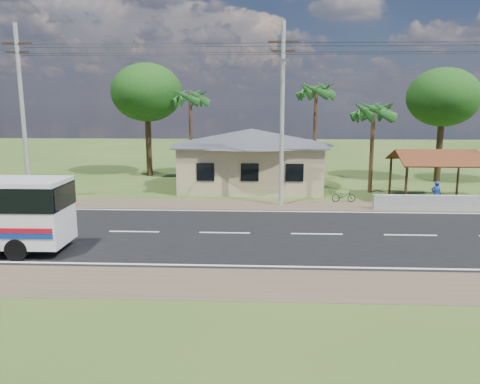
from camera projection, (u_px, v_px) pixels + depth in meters
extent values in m
plane|color=#2D4A1A|center=(225.00, 233.00, 22.95)|extent=(120.00, 120.00, 0.00)
cube|color=black|center=(225.00, 233.00, 22.95)|extent=(120.00, 10.00, 0.02)
cube|color=brown|center=(233.00, 205.00, 29.33)|extent=(120.00, 3.00, 0.01)
cube|color=brown|center=(210.00, 283.00, 16.58)|extent=(120.00, 3.00, 0.01)
cube|color=silver|center=(231.00, 211.00, 27.56)|extent=(120.00, 0.15, 0.01)
cube|color=silver|center=(215.00, 265.00, 18.34)|extent=(120.00, 0.15, 0.01)
cube|color=silver|center=(225.00, 233.00, 22.95)|extent=(120.00, 0.15, 0.01)
cube|color=tan|center=(251.00, 166.00, 35.36)|extent=(10.00, 8.00, 3.20)
cube|color=#4C4F54|center=(251.00, 144.00, 35.05)|extent=(10.60, 8.60, 0.10)
pyramid|color=#4C4F54|center=(251.00, 129.00, 34.83)|extent=(12.40, 10.00, 1.20)
cube|color=black|center=(205.00, 172.00, 31.53)|extent=(1.20, 0.08, 1.20)
cube|color=black|center=(250.00, 172.00, 31.40)|extent=(1.20, 0.08, 1.20)
cube|color=black|center=(295.00, 173.00, 31.26)|extent=(1.20, 0.08, 1.20)
cylinder|color=#352513|center=(406.00, 185.00, 28.79)|extent=(0.16, 0.16, 2.60)
cylinder|color=#352513|center=(390.00, 176.00, 32.32)|extent=(0.16, 0.16, 2.60)
cylinder|color=#352513|center=(458.00, 177.00, 32.11)|extent=(0.16, 0.16, 2.60)
cube|color=brown|center=(442.00, 158.00, 29.07)|extent=(5.20, 2.28, 0.90)
cube|color=brown|center=(429.00, 154.00, 31.23)|extent=(5.20, 2.28, 0.90)
cube|color=#352513|center=(436.00, 151.00, 30.09)|extent=(5.20, 0.12, 0.12)
cube|color=#9E9E99|center=(433.00, 203.00, 27.81)|extent=(7.00, 0.30, 0.90)
cylinder|color=#9E9E99|center=(23.00, 116.00, 28.89)|extent=(0.26, 0.26, 11.00)
cube|color=#352513|center=(17.00, 43.00, 28.08)|extent=(1.80, 0.12, 0.12)
cube|color=#352513|center=(17.00, 52.00, 28.17)|extent=(1.40, 0.10, 0.10)
cylinder|color=#9E9E99|center=(282.00, 116.00, 28.16)|extent=(0.26, 0.26, 11.00)
cube|color=#352513|center=(283.00, 42.00, 27.34)|extent=(1.80, 0.12, 0.12)
cube|color=#352513|center=(283.00, 51.00, 27.44)|extent=(1.40, 0.10, 0.10)
cylinder|color=gray|center=(284.00, 62.00, 26.59)|extent=(0.08, 2.00, 0.08)
cube|color=gray|center=(285.00, 60.00, 25.61)|extent=(0.50, 0.18, 0.12)
cylinder|color=black|center=(148.00, 46.00, 27.75)|extent=(16.00, 0.02, 0.02)
cylinder|color=black|center=(413.00, 45.00, 27.04)|extent=(15.00, 0.02, 0.02)
cylinder|color=#47301E|center=(372.00, 151.00, 32.74)|extent=(0.28, 0.28, 6.00)
cylinder|color=#47301E|center=(315.00, 135.00, 37.18)|extent=(0.28, 0.28, 7.50)
cylinder|color=#47301E|center=(191.00, 137.00, 38.17)|extent=(0.28, 0.28, 7.00)
cylinder|color=#47301E|center=(149.00, 142.00, 40.42)|extent=(0.50, 0.50, 5.95)
ellipsoid|color=#163C10|center=(147.00, 92.00, 39.63)|extent=(6.00, 6.00, 4.92)
cylinder|color=#47301E|center=(439.00, 147.00, 37.39)|extent=(0.50, 0.50, 5.60)
ellipsoid|color=#163C10|center=(443.00, 97.00, 36.65)|extent=(5.60, 5.60, 4.59)
cylinder|color=black|center=(17.00, 235.00, 21.00)|extent=(0.92, 0.33, 0.92)
cylinder|color=black|center=(17.00, 250.00, 18.89)|extent=(0.92, 0.33, 0.92)
cylinder|color=black|center=(41.00, 235.00, 20.96)|extent=(0.92, 0.33, 0.92)
imported|color=black|center=(344.00, 196.00, 30.06)|extent=(1.53, 0.59, 0.80)
imported|color=navy|center=(436.00, 194.00, 28.48)|extent=(0.69, 0.57, 1.62)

